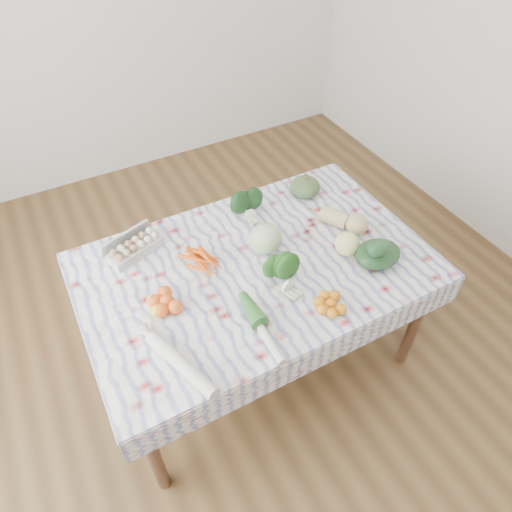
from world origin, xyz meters
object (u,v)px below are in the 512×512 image
dining_table (256,276)px  butternut_squash (345,219)px  egg_carton (136,248)px  kabocha_squash (305,187)px  cabbage (266,238)px  grapefruit (347,244)px

dining_table → butternut_squash: size_ratio=6.46×
egg_carton → kabocha_squash: kabocha_squash is taller
egg_carton → butternut_squash: butternut_squash is taller
egg_carton → cabbage: (0.57, -0.28, 0.04)m
dining_table → cabbage: (0.09, 0.07, 0.16)m
kabocha_squash → butternut_squash: size_ratio=0.68×
egg_carton → cabbage: cabbage is taller
cabbage → dining_table: bearing=-144.1°
kabocha_squash → butternut_squash: bearing=-84.8°
dining_table → egg_carton: (-0.48, 0.34, 0.12)m
kabocha_squash → cabbage: bearing=-145.1°
kabocha_squash → grapefruit: (-0.07, -0.49, 0.00)m
dining_table → grapefruit: grapefruit is taller
dining_table → kabocha_squash: kabocha_squash is taller
dining_table → egg_carton: 0.60m
cabbage → grapefruit: cabbage is taller
kabocha_squash → cabbage: size_ratio=1.09×
cabbage → butternut_squash: cabbage is taller
kabocha_squash → grapefruit: bearing=-98.5°
egg_carton → butternut_squash: 1.06m
dining_table → cabbage: 0.20m
cabbage → kabocha_squash: bearing=34.9°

